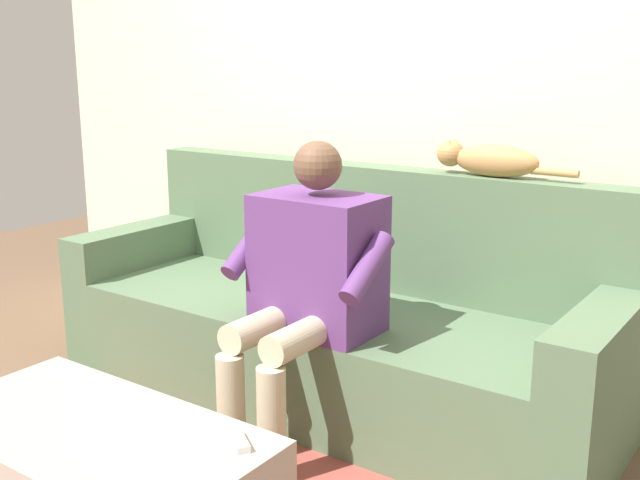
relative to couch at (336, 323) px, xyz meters
The scene contains 6 objects.
ground_plane 0.80m from the couch, 90.00° to the left, with size 8.00×8.00×0.00m, color brown.
back_wall 1.13m from the couch, 90.00° to the right, with size 4.65×0.06×2.57m, color beige.
couch is the anchor object (origin of this frame).
person_solo_seated 0.53m from the couch, 110.38° to the left, with size 0.60×0.59×1.12m.
cat_on_backrest 0.93m from the couch, 151.54° to the right, with size 0.57×0.11×0.14m.
remote_white 1.18m from the couch, 110.93° to the left, with size 0.11×0.04×0.02m, color white.
Camera 1 is at (-1.70, 2.38, 1.40)m, focal length 42.36 mm.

